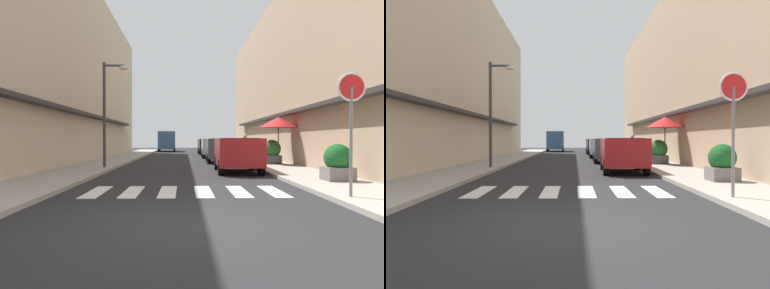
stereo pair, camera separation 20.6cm
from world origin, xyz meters
TOP-DOWN VIEW (x-y plane):
  - ground_plane at (0.00, 14.87)m, footprint 81.80×81.80m
  - sidewalk_left at (-4.51, 14.87)m, footprint 2.44×52.05m
  - sidewalk_right at (4.51, 14.87)m, footprint 2.44×52.05m
  - building_row_left at (-8.23, 15.73)m, footprint 5.50×35.46m
  - building_row_right at (8.23, 15.73)m, footprint 5.50×35.46m
  - crosswalk at (-0.00, 3.77)m, footprint 5.20×2.20m
  - parked_car_near at (2.24, 9.37)m, footprint 1.92×3.97m
  - parked_car_mid at (2.24, 15.99)m, footprint 1.90×4.01m
  - parked_car_far at (2.24, 21.70)m, footprint 1.89×4.17m
  - parked_car_distant at (2.24, 28.13)m, footprint 1.85×4.33m
  - delivery_van at (-2.09, 36.73)m, footprint 2.15×5.46m
  - round_street_sign at (3.71, 2.12)m, footprint 0.65×0.07m
  - street_lamp at (-3.52, 10.77)m, footprint 1.19×0.28m
  - cafe_umbrella at (4.87, 12.66)m, footprint 2.06×2.06m
  - planter_corner at (4.78, 5.27)m, footprint 0.86×0.86m
  - planter_midblock at (4.62, 13.03)m, footprint 0.97×0.97m
  - pedestrian_walking_near at (3.92, 17.15)m, footprint 0.34×0.34m

SIDE VIEW (x-z plane):
  - ground_plane at x=0.00m, z-range 0.00..0.00m
  - crosswalk at x=0.00m, z-range 0.00..0.01m
  - sidewalk_left at x=-4.51m, z-range 0.00..0.12m
  - sidewalk_right at x=4.51m, z-range 0.00..0.12m
  - planter_corner at x=4.78m, z-range 0.10..1.26m
  - planter_midblock at x=4.62m, z-range 0.12..1.39m
  - parked_car_near at x=2.24m, z-range 0.18..1.65m
  - parked_car_mid at x=2.24m, z-range 0.19..1.66m
  - parked_car_far at x=2.24m, z-range 0.19..1.66m
  - parked_car_distant at x=2.24m, z-range 0.19..1.66m
  - pedestrian_walking_near at x=3.92m, z-range 0.16..1.79m
  - delivery_van at x=-2.09m, z-range 0.22..2.59m
  - round_street_sign at x=3.71m, z-range 0.86..3.65m
  - cafe_umbrella at x=4.87m, z-range 1.06..3.53m
  - street_lamp at x=-3.52m, z-range 0.70..5.55m
  - building_row_right at x=8.23m, z-range 0.00..10.53m
  - building_row_left at x=-8.23m, z-range 0.00..11.35m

